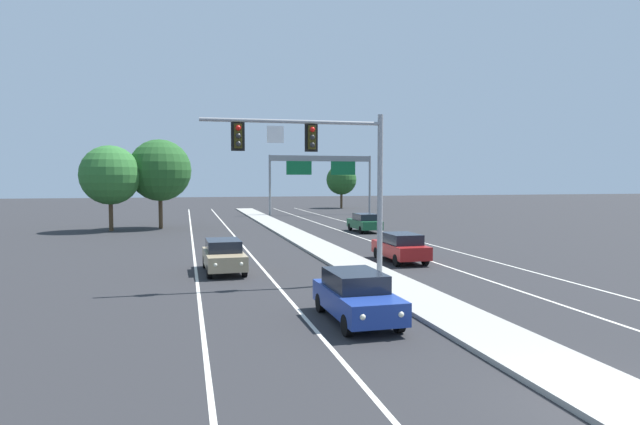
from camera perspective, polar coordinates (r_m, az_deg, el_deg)
The scene contains 15 objects.
ground_plane at distance 12.90m, azimuth 29.95°, elevation -17.62°, with size 260.00×260.00×0.00m, color #28282B.
median_island at distance 28.29m, azimuth 3.74°, elevation -5.58°, with size 2.40×110.00×0.15m, color #9E9B93.
lane_stripe_oncoming_center at distance 34.14m, azimuth -7.43°, elevation -4.16°, with size 0.14×100.00×0.01m, color silver.
lane_stripe_receding_center at distance 36.39m, azimuth 7.48°, elevation -3.68°, with size 0.14×100.00×0.01m, color silver.
edge_stripe_left at distance 33.94m, azimuth -12.99°, elevation -4.26°, with size 0.14×100.00×0.01m, color silver.
edge_stripe_right at distance 37.71m, azimuth 12.16°, elevation -3.48°, with size 0.14×100.00×0.01m, color silver.
overhead_signal_mast at distance 23.45m, azimuth 0.47°, elevation 5.49°, with size 7.85×0.44×7.20m.
car_oncoming_blue at distance 17.73m, azimuth 3.81°, elevation -8.64°, with size 1.89×4.50×1.58m.
car_oncoming_tan at distance 27.15m, azimuth -10.00°, elevation -4.43°, with size 1.92×4.51×1.58m.
car_receding_red at distance 30.37m, azimuth 8.39°, elevation -3.57°, with size 1.82×4.47×1.58m.
car_receding_green at distance 47.02m, azimuth 4.67°, elevation -1.03°, with size 1.87×4.49×1.58m.
highway_sign_gantry at distance 69.16m, azimuth 0.10°, elevation 4.87°, with size 13.28×0.42×7.50m.
tree_far_left_b at distance 50.91m, azimuth -21.02°, elevation 3.65°, with size 5.15×5.15×7.45m.
tree_far_right_b at distance 84.91m, azimuth 2.24°, elevation 3.43°, with size 4.65×4.65×6.73m.
tree_far_left_a at distance 52.09m, azimuth -16.33°, elevation 4.24°, with size 5.63×5.63×8.14m.
Camera 1 is at (-8.45, -8.63, 4.56)m, focal length 30.74 mm.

